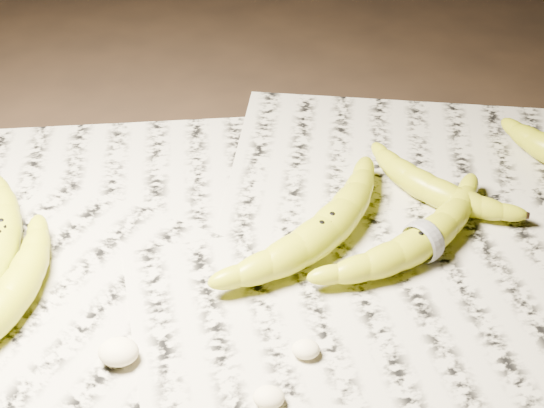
# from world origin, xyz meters

# --- Properties ---
(ground) EXTENTS (3.00, 3.00, 0.00)m
(ground) POSITION_xyz_m (0.00, 0.00, 0.00)
(ground) COLOR black
(ground) RESTS_ON ground
(newspaper_patch) EXTENTS (0.90, 0.70, 0.01)m
(newspaper_patch) POSITION_xyz_m (-0.00, -0.02, 0.00)
(newspaper_patch) COLOR beige
(newspaper_patch) RESTS_ON ground
(banana_left_a) EXTENTS (0.11, 0.23, 0.04)m
(banana_left_a) POSITION_xyz_m (-0.29, -0.01, 0.03)
(banana_left_a) COLOR gold
(banana_left_a) RESTS_ON newspaper_patch
(banana_left_b) EXTENTS (0.10, 0.20, 0.04)m
(banana_left_b) POSITION_xyz_m (-0.26, -0.09, 0.03)
(banana_left_b) COLOR gold
(banana_left_b) RESTS_ON newspaper_patch
(banana_center) EXTENTS (0.19, 0.22, 0.04)m
(banana_center) POSITION_xyz_m (0.04, 0.02, 0.03)
(banana_center) COLOR gold
(banana_center) RESTS_ON newspaper_patch
(banana_taped) EXTENTS (0.20, 0.19, 0.04)m
(banana_taped) POSITION_xyz_m (0.14, 0.02, 0.03)
(banana_taped) COLOR gold
(banana_taped) RESTS_ON newspaper_patch
(banana_upper_a) EXTENTS (0.17, 0.15, 0.03)m
(banana_upper_a) POSITION_xyz_m (0.16, 0.11, 0.02)
(banana_upper_a) COLOR gold
(banana_upper_a) RESTS_ON newspaper_patch
(measuring_tape) EXTENTS (0.03, 0.04, 0.05)m
(measuring_tape) POSITION_xyz_m (0.14, 0.02, 0.03)
(measuring_tape) COLOR white
(measuring_tape) RESTS_ON newspaper_patch
(flesh_chunk_a) EXTENTS (0.04, 0.03, 0.02)m
(flesh_chunk_a) POSITION_xyz_m (-0.14, -0.14, 0.02)
(flesh_chunk_a) COLOR #F2E3BB
(flesh_chunk_a) RESTS_ON newspaper_patch
(flesh_chunk_b) EXTENTS (0.03, 0.02, 0.02)m
(flesh_chunk_b) POSITION_xyz_m (-0.00, -0.18, 0.02)
(flesh_chunk_b) COLOR #F2E3BB
(flesh_chunk_b) RESTS_ON newspaper_patch
(flesh_chunk_c) EXTENTS (0.03, 0.02, 0.01)m
(flesh_chunk_c) POSITION_xyz_m (0.03, -0.12, 0.02)
(flesh_chunk_c) COLOR #F2E3BB
(flesh_chunk_c) RESTS_ON newspaper_patch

